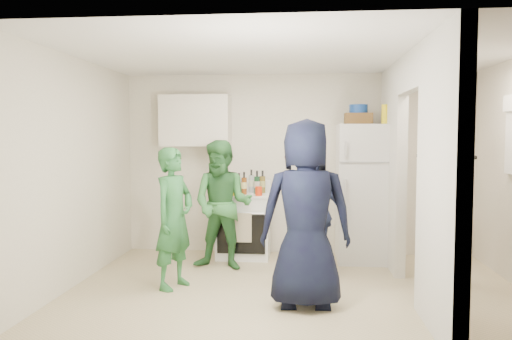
{
  "coord_description": "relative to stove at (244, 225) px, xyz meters",
  "views": [
    {
      "loc": [
        0.07,
        -5.27,
        1.62
      ],
      "look_at": [
        -0.46,
        0.4,
        1.25
      ],
      "focal_mm": 35.0,
      "sensor_mm": 36.0,
      "label": 1
    }
  ],
  "objects": [
    {
      "name": "fridge",
      "position": [
        1.61,
        -0.03,
        0.46
      ],
      "size": [
        0.74,
        0.72,
        1.79
      ],
      "primitive_type": "cube",
      "color": "white",
      "rests_on": "floor"
    },
    {
      "name": "bottle_d",
      "position": [
        0.01,
        -0.06,
        0.58
      ],
      "size": [
        0.07,
        0.07,
        0.3
      ],
      "primitive_type": "cylinder",
      "color": "brown",
      "rests_on": "stove"
    },
    {
      "name": "blue_bowl",
      "position": [
        1.51,
        0.02,
        1.56
      ],
      "size": [
        0.24,
        0.24,
        0.11
      ],
      "primitive_type": "cylinder",
      "color": "#153E93",
      "rests_on": "wicker_basket"
    },
    {
      "name": "wall_left",
      "position": [
        -1.69,
        -1.37,
        0.82
      ],
      "size": [
        0.0,
        3.4,
        3.4
      ],
      "primitive_type": "plane",
      "rotation": [
        1.57,
        0.0,
        1.57
      ],
      "color": "silver",
      "rests_on": "floor"
    },
    {
      "name": "bottle_h",
      "position": [
        -0.31,
        -0.13,
        0.58
      ],
      "size": [
        0.06,
        0.06,
        0.3
      ],
      "primitive_type": "cylinder",
      "color": "#ABAFB7",
      "rests_on": "stove"
    },
    {
      "name": "partition_pier_back",
      "position": [
        1.91,
        -0.27,
        0.82
      ],
      "size": [
        0.12,
        1.2,
        2.5
      ],
      "primitive_type": "cube",
      "color": "silver",
      "rests_on": "floor"
    },
    {
      "name": "partition_pier_front",
      "position": [
        1.91,
        -2.47,
        0.82
      ],
      "size": [
        0.12,
        1.2,
        2.5
      ],
      "primitive_type": "cube",
      "color": "silver",
      "rests_on": "floor"
    },
    {
      "name": "spice_shelf",
      "position": [
        0.71,
        0.28,
        0.92
      ],
      "size": [
        0.35,
        0.08,
        0.03
      ],
      "primitive_type": "cube",
      "color": "olive",
      "rests_on": "wall_back"
    },
    {
      "name": "person_green_center",
      "position": [
        -0.19,
        -0.62,
        0.36
      ],
      "size": [
        0.86,
        0.71,
        1.59
      ],
      "primitive_type": "imported",
      "rotation": [
        0.0,
        0.0,
        -0.15
      ],
      "color": "#387A35",
      "rests_on": "floor"
    },
    {
      "name": "upper_cabinet",
      "position": [
        -0.69,
        0.15,
        1.42
      ],
      "size": [
        0.95,
        0.34,
        0.7
      ],
      "primitive_type": "cube",
      "color": "silver",
      "rests_on": "wall_back"
    },
    {
      "name": "yellow_cup_stack_top",
      "position": [
        1.83,
        -0.13,
        1.48
      ],
      "size": [
        0.09,
        0.09,
        0.25
      ],
      "primitive_type": "cylinder",
      "color": "yellow",
      "rests_on": "fridge"
    },
    {
      "name": "floor",
      "position": [
        0.71,
        -1.37,
        -0.43
      ],
      "size": [
        4.8,
        4.8,
        0.0
      ],
      "primitive_type": "plane",
      "color": "#C4B38A",
      "rests_on": "ground"
    },
    {
      "name": "red_cup",
      "position": [
        0.22,
        -0.2,
        0.49
      ],
      "size": [
        0.09,
        0.09,
        0.12
      ],
      "primitive_type": "cylinder",
      "color": "red",
      "rests_on": "stove"
    },
    {
      "name": "bottle_a",
      "position": [
        -0.27,
        0.13,
        0.57
      ],
      "size": [
        0.07,
        0.07,
        0.28
      ],
      "primitive_type": "cylinder",
      "color": "brown",
      "rests_on": "stove"
    },
    {
      "name": "wall_clock",
      "position": [
        0.76,
        0.31,
        1.27
      ],
      "size": [
        0.22,
        0.02,
        0.22
      ],
      "primitive_type": "cylinder",
      "rotation": [
        1.57,
        0.0,
        0.0
      ],
      "color": "white",
      "rests_on": "wall_back"
    },
    {
      "name": "partition_header",
      "position": [
        1.91,
        -1.37,
        1.87
      ],
      "size": [
        0.12,
        1.0,
        0.4
      ],
      "primitive_type": "cube",
      "color": "silver",
      "rests_on": "partition_pier_back"
    },
    {
      "name": "bottle_e",
      "position": [
        0.08,
        0.19,
        0.59
      ],
      "size": [
        0.08,
        0.08,
        0.32
      ],
      "primitive_type": "cylinder",
      "color": "#949FA4",
      "rests_on": "stove"
    },
    {
      "name": "bottle_f",
      "position": [
        0.18,
        0.01,
        0.59
      ],
      "size": [
        0.08,
        0.08,
        0.31
      ],
      "primitive_type": "cylinder",
      "color": "#173F23",
      "rests_on": "stove"
    },
    {
      "name": "bottle_c",
      "position": [
        -0.08,
        0.15,
        0.57
      ],
      "size": [
        0.06,
        0.06,
        0.27
      ],
      "primitive_type": "cylinder",
      "color": "silver",
      "rests_on": "stove"
    },
    {
      "name": "wall_front",
      "position": [
        0.71,
        -3.07,
        0.82
      ],
      "size": [
        4.8,
        0.0,
        4.8
      ],
      "primitive_type": "plane",
      "rotation": [
        -1.57,
        0.0,
        0.0
      ],
      "color": "silver",
      "rests_on": "floor"
    },
    {
      "name": "person_denim",
      "position": [
        0.92,
        -0.87,
        0.32
      ],
      "size": [
        0.9,
        0.86,
        1.5
      ],
      "primitive_type": "imported",
      "rotation": [
        0.0,
        0.0,
        -0.74
      ],
      "color": "navy",
      "rests_on": "floor"
    },
    {
      "name": "ceiling",
      "position": [
        0.71,
        -1.37,
        2.07
      ],
      "size": [
        4.8,
        4.8,
        0.0
      ],
      "primitive_type": "plane",
      "rotation": [
        3.14,
        0.0,
        0.0
      ],
      "color": "white",
      "rests_on": "wall_back"
    },
    {
      "name": "wall_back",
      "position": [
        0.71,
        0.33,
        0.82
      ],
      "size": [
        4.8,
        0.0,
        4.8
      ],
      "primitive_type": "plane",
      "rotation": [
        1.57,
        0.0,
        0.0
      ],
      "color": "silver",
      "rests_on": "floor"
    },
    {
      "name": "person_nook",
      "position": [
        2.3,
        -1.22,
        0.39
      ],
      "size": [
        1.0,
        1.21,
        1.63
      ],
      "primitive_type": "imported",
      "rotation": [
        0.0,
        0.0,
        -2.01
      ],
      "color": "black",
      "rests_on": "floor"
    },
    {
      "name": "stove",
      "position": [
        0.0,
        0.0,
        0.0
      ],
      "size": [
        0.72,
        0.6,
        0.86
      ],
      "primitive_type": "cube",
      "color": "white",
      "rests_on": "floor"
    },
    {
      "name": "person_green_left",
      "position": [
        -0.59,
        -1.44,
        0.33
      ],
      "size": [
        0.55,
        0.65,
        1.52
      ],
      "primitive_type": "imported",
      "rotation": [
        0.0,
        0.0,
        1.16
      ],
      "color": "#2C703D",
      "rests_on": "floor"
    },
    {
      "name": "wicker_basket",
      "position": [
        1.51,
        0.02,
        1.43
      ],
      "size": [
        0.35,
        0.25,
        0.15
      ],
      "primitive_type": "cube",
      "color": "brown",
      "rests_on": "fridge"
    },
    {
      "name": "bottle_g",
      "position": [
        0.24,
        0.13,
        0.58
      ],
      "size": [
        0.07,
        0.07,
        0.31
      ],
      "primitive_type": "cylinder",
      "color": "olive",
      "rests_on": "stove"
    },
    {
      "name": "bottle_b",
      "position": [
        -0.18,
        -0.1,
        0.59
      ],
      "size": [
        0.06,
        0.06,
        0.31
      ],
      "primitive_type": "cylinder",
      "color": "#1A4E28",
      "rests_on": "stove"
    },
    {
      "name": "person_navy",
      "position": [
        0.82,
        -1.92,
        0.47
      ],
      "size": [
        0.9,
        0.61,
        1.8
      ],
      "primitive_type": "imported",
      "rotation": [
        0.0,
        0.0,
        -3.1
      ],
      "color": "black",
      "rests_on": "floor"
    },
    {
      "name": "yellow_cup_stack_stove",
      "position": [
        -0.12,
        -0.22,
        0.56
      ],
      "size": [
        0.09,
        0.09,
        0.25
      ],
      "primitive_type": "cylinder",
      "color": "#FFF015",
      "rests_on": "stove"
    }
  ]
}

